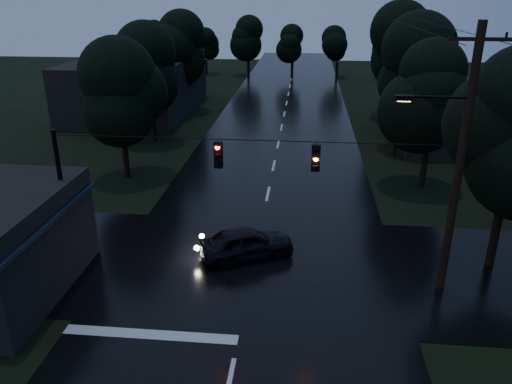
# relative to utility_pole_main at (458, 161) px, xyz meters

# --- Properties ---
(main_road) EXTENTS (12.00, 120.00, 0.02)m
(main_road) POSITION_rel_utility_pole_main_xyz_m (-7.41, 19.00, -5.26)
(main_road) COLOR black
(main_road) RESTS_ON ground
(cross_street) EXTENTS (60.00, 9.00, 0.02)m
(cross_street) POSITION_rel_utility_pole_main_xyz_m (-7.41, 1.00, -5.26)
(cross_street) COLOR black
(cross_street) RESTS_ON ground
(building_far_right) EXTENTS (10.00, 14.00, 4.40)m
(building_far_right) POSITION_rel_utility_pole_main_xyz_m (6.59, 23.00, -3.06)
(building_far_right) COLOR black
(building_far_right) RESTS_ON ground
(building_far_left) EXTENTS (10.00, 16.00, 5.00)m
(building_far_left) POSITION_rel_utility_pole_main_xyz_m (-21.41, 29.00, -2.76)
(building_far_left) COLOR black
(building_far_left) RESTS_ON ground
(utility_pole_main) EXTENTS (3.50, 0.30, 10.00)m
(utility_pole_main) POSITION_rel_utility_pole_main_xyz_m (0.00, 0.00, 0.00)
(utility_pole_main) COLOR black
(utility_pole_main) RESTS_ON ground
(utility_pole_far) EXTENTS (2.00, 0.30, 7.50)m
(utility_pole_far) POSITION_rel_utility_pole_main_xyz_m (0.89, 17.00, -1.38)
(utility_pole_far) COLOR black
(utility_pole_far) RESTS_ON ground
(anchor_pole_left) EXTENTS (0.18, 0.18, 6.00)m
(anchor_pole_left) POSITION_rel_utility_pole_main_xyz_m (-14.91, 0.00, -2.26)
(anchor_pole_left) COLOR black
(anchor_pole_left) RESTS_ON ground
(span_signals) EXTENTS (15.00, 0.37, 1.12)m
(span_signals) POSITION_rel_utility_pole_main_xyz_m (-6.85, -0.01, -0.01)
(span_signals) COLOR black
(span_signals) RESTS_ON ground
(tree_left_a) EXTENTS (3.92, 3.92, 8.26)m
(tree_left_a) POSITION_rel_utility_pole_main_xyz_m (-16.41, 11.00, -0.02)
(tree_left_a) COLOR black
(tree_left_a) RESTS_ON ground
(tree_left_b) EXTENTS (4.20, 4.20, 8.85)m
(tree_left_b) POSITION_rel_utility_pole_main_xyz_m (-17.01, 19.00, 0.36)
(tree_left_b) COLOR black
(tree_left_b) RESTS_ON ground
(tree_left_c) EXTENTS (4.48, 4.48, 9.44)m
(tree_left_c) POSITION_rel_utility_pole_main_xyz_m (-17.61, 29.00, 0.74)
(tree_left_c) COLOR black
(tree_left_c) RESTS_ON ground
(tree_right_a) EXTENTS (4.20, 4.20, 8.85)m
(tree_right_a) POSITION_rel_utility_pole_main_xyz_m (1.59, 11.00, 0.36)
(tree_right_a) COLOR black
(tree_right_a) RESTS_ON ground
(tree_right_b) EXTENTS (4.48, 4.48, 9.44)m
(tree_right_b) POSITION_rel_utility_pole_main_xyz_m (2.19, 19.00, 0.74)
(tree_right_b) COLOR black
(tree_right_b) RESTS_ON ground
(tree_right_c) EXTENTS (4.76, 4.76, 10.03)m
(tree_right_c) POSITION_rel_utility_pole_main_xyz_m (2.79, 29.00, 1.11)
(tree_right_c) COLOR black
(tree_right_c) RESTS_ON ground
(car) EXTENTS (4.43, 3.19, 1.40)m
(car) POSITION_rel_utility_pole_main_xyz_m (-7.79, 1.62, -4.56)
(car) COLOR black
(car) RESTS_ON ground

